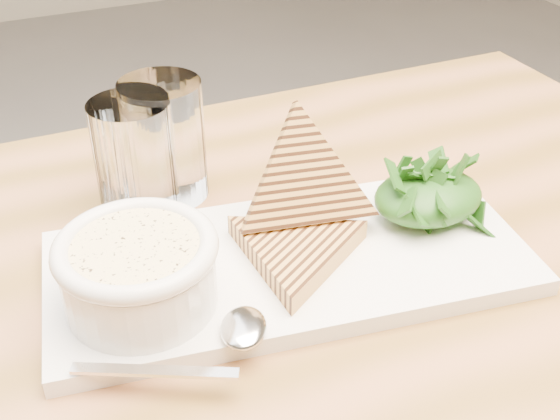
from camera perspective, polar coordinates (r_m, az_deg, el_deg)
name	(u,v)px	position (r m, az deg, el deg)	size (l,w,h in m)	color
table_top	(205,361)	(0.56, -6.10, -12.14)	(1.17, 0.78, 0.04)	#A36A41
table_leg_br	(450,288)	(1.24, 13.61, -6.22)	(0.06, 0.06, 0.72)	#A36A41
platter	(290,263)	(0.60, 0.79, -4.30)	(0.40, 0.18, 0.02)	white
soup_bowl	(140,279)	(0.55, -11.32, -5.52)	(0.12, 0.12, 0.05)	white
soup	(136,250)	(0.53, -11.66, -3.17)	(0.10, 0.10, 0.01)	#F6DF96
bowl_rim	(135,247)	(0.53, -11.68, -3.00)	(0.12, 0.12, 0.01)	white
sandwich_flat	(295,251)	(0.59, 1.27, -3.36)	(0.14, 0.14, 0.02)	#C18C42
sandwich_lean	(305,183)	(0.60, 2.02, 2.18)	(0.14, 0.14, 0.08)	#C18C42
salad_base	(428,197)	(0.65, 11.95, 1.07)	(0.10, 0.08, 0.04)	#1B4A15
arugula_pile	(429,190)	(0.64, 12.02, 1.61)	(0.11, 0.10, 0.05)	#204D14
spoon_bowl	(244,328)	(0.52, -2.97, -9.52)	(0.03, 0.05, 0.01)	silver
spoon_handle	(155,371)	(0.50, -10.15, -12.77)	(0.12, 0.01, 0.00)	silver
glass_near	(135,159)	(0.66, -11.72, 4.08)	(0.07, 0.07, 0.11)	white
glass_far	(165,140)	(0.68, -9.36, 5.61)	(0.08, 0.08, 0.12)	white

